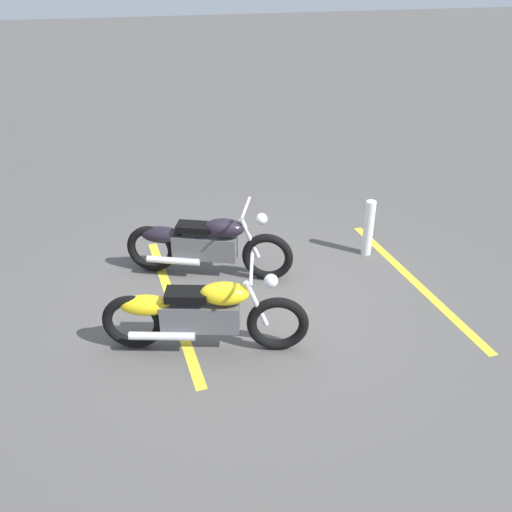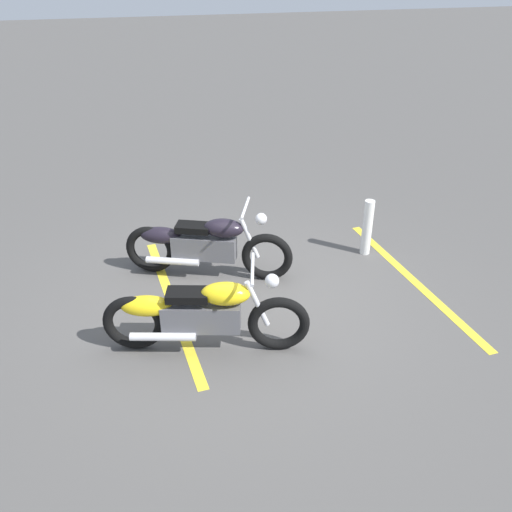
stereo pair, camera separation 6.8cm
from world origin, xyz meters
name	(u,v)px [view 1 (the left image)]	position (x,y,z in m)	size (l,w,h in m)	color
ground_plane	(245,303)	(0.00, 0.00, 0.00)	(60.00, 60.00, 0.00)	#514F4C
motorcycle_bright_foreground	(199,313)	(-0.65, -0.74, 0.46)	(2.19, 0.76, 1.04)	black
motorcycle_dark_foreground	(204,244)	(-0.38, 0.77, 0.46)	(2.12, 0.93, 1.04)	black
bollard_post	(368,228)	(1.95, 0.82, 0.41)	(0.14, 0.14, 0.82)	white
parking_stripe_near	(172,303)	(-0.88, 0.19, 0.00)	(3.20, 0.12, 0.01)	yellow
parking_stripe_mid	(413,280)	(2.28, 0.00, 0.00)	(3.20, 0.12, 0.01)	yellow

